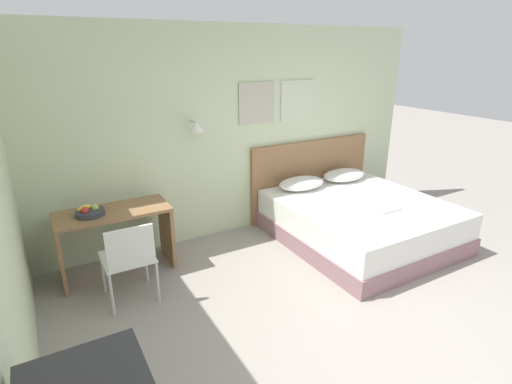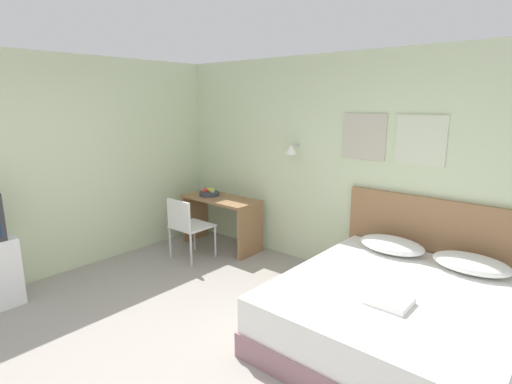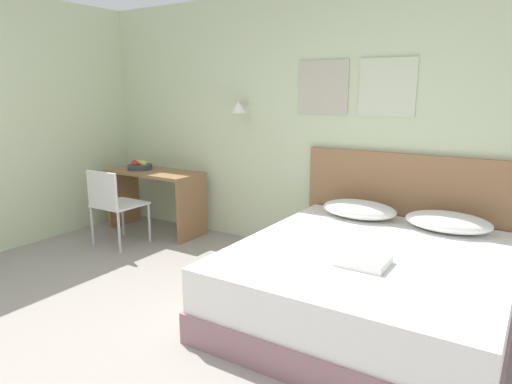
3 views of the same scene
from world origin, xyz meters
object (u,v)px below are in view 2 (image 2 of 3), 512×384
at_px(bed, 396,317).
at_px(desk_chair, 186,223).
at_px(headboard, 438,251).
at_px(pillow_right, 471,264).
at_px(desk, 221,213).
at_px(fruit_bowl, 209,193).
at_px(folded_towel_near_foot, 389,300).
at_px(pillow_left, 392,245).

distance_m(bed, desk_chair, 2.90).
height_order(headboard, desk_chair, headboard).
height_order(bed, pillow_right, pillow_right).
height_order(pillow_right, desk, desk).
bearing_deg(headboard, desk, -173.19).
bearing_deg(desk_chair, fruit_bowl, 109.66).
distance_m(headboard, folded_towel_near_foot, 1.38).
bearing_deg(bed, desk, 165.89).
relative_size(folded_towel_near_foot, fruit_bowl, 1.14).
xyz_separation_m(bed, fruit_bowl, (-3.12, 0.71, 0.52)).
xyz_separation_m(bed, pillow_right, (0.38, 0.78, 0.35)).
relative_size(headboard, pillow_left, 2.95).
bearing_deg(bed, desk_chair, 178.53).
bearing_deg(desk, pillow_right, 0.91).
relative_size(pillow_right, desk_chair, 0.81).
xyz_separation_m(folded_towel_near_foot, desk, (-2.93, 1.04, -0.05)).
xyz_separation_m(headboard, desk, (-2.89, -0.35, -0.04)).
bearing_deg(headboard, folded_towel_near_foot, -88.17).
xyz_separation_m(desk, fruit_bowl, (-0.23, -0.02, 0.26)).
xyz_separation_m(bed, folded_towel_near_foot, (0.04, -0.31, 0.30)).
bearing_deg(folded_towel_near_foot, pillow_right, 72.80).
distance_m(headboard, desk, 2.91).
height_order(headboard, desk, headboard).
bearing_deg(desk_chair, pillow_right, 12.15).
height_order(bed, pillow_left, pillow_left).
bearing_deg(desk_chair, headboard, 19.04).
relative_size(pillow_left, folded_towel_near_foot, 2.06).
bearing_deg(pillow_right, desk_chair, -167.85).
height_order(folded_towel_near_foot, desk, desk).
height_order(pillow_right, folded_towel_near_foot, pillow_right).
xyz_separation_m(desk_chair, fruit_bowl, (-0.23, 0.63, 0.27)).
bearing_deg(pillow_left, desk, -178.81).
xyz_separation_m(headboard, fruit_bowl, (-3.12, -0.36, 0.22)).
relative_size(pillow_right, desk, 0.58).
relative_size(pillow_left, fruit_bowl, 2.35).
height_order(desk, fruit_bowl, fruit_bowl).
bearing_deg(desk, pillow_left, 1.19).
bearing_deg(desk, fruit_bowl, -175.69).
xyz_separation_m(pillow_left, desk_chair, (-2.51, -0.70, -0.10)).
bearing_deg(pillow_left, fruit_bowl, -178.55).
xyz_separation_m(pillow_right, fruit_bowl, (-3.50, -0.07, 0.17)).
relative_size(pillow_left, desk, 0.58).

